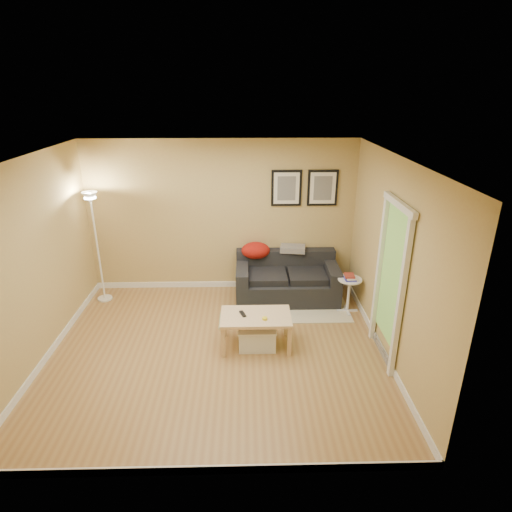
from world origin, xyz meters
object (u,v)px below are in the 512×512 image
at_px(book_stack, 350,277).
at_px(floor_lamp, 98,251).
at_px(storage_bin, 257,337).
at_px(sofa, 287,278).
at_px(coffee_table, 256,331).
at_px(side_table, 348,295).

distance_m(book_stack, floor_lamp, 4.06).
height_order(book_stack, floor_lamp, floor_lamp).
bearing_deg(storage_bin, floor_lamp, 149.92).
relative_size(sofa, book_stack, 7.58).
bearing_deg(floor_lamp, coffee_table, -29.67).
relative_size(coffee_table, side_table, 1.66).
relative_size(storage_bin, book_stack, 2.31).
distance_m(storage_bin, book_stack, 1.81).
bearing_deg(book_stack, coffee_table, -128.82).
relative_size(sofa, coffee_table, 1.78).
bearing_deg(coffee_table, side_table, 37.68).
bearing_deg(storage_bin, book_stack, 32.92).
xyz_separation_m(coffee_table, side_table, (1.49, 0.92, 0.05)).
relative_size(side_table, book_stack, 2.57).
distance_m(sofa, coffee_table, 1.53).
distance_m(storage_bin, floor_lamp, 3.03).
height_order(side_table, floor_lamp, floor_lamp).
relative_size(sofa, side_table, 2.95).
height_order(coffee_table, side_table, side_table).
xyz_separation_m(storage_bin, side_table, (1.47, 0.96, 0.13)).
xyz_separation_m(storage_bin, floor_lamp, (-2.55, 1.47, 0.72)).
relative_size(storage_bin, side_table, 0.90).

